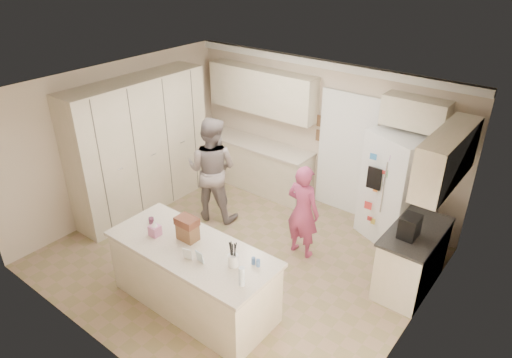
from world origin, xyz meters
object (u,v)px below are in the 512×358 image
Objects in this scene: refrigerator at (395,188)px; teen_girl at (303,211)px; coffee_maker at (410,227)px; tissue_box at (155,231)px; dollhouse_body at (188,232)px; island_base at (194,277)px; utensil_crock at (233,260)px; teen_boy at (212,169)px.

refrigerator reaches higher than teen_girl.
refrigerator is at bearing -123.67° from teen_girl.
coffee_maker is 2.14× the size of tissue_box.
tissue_box is at bearing -153.43° from dollhouse_body.
coffee_maker is at bearing -38.62° from refrigerator.
island_base is 8.46× the size of dollhouse_body.
dollhouse_body is at bearing 176.42° from utensil_crock.
teen_girl is at bearing -103.59° from refrigerator.
utensil_crock is 0.80m from dollhouse_body.
coffee_maker is at bearing 42.83° from island_base.
refrigerator reaches higher than dollhouse_body.
teen_boy is 1.79m from teen_girl.
island_base is 1.20× the size of teen_boy.
dollhouse_body reaches higher than utensil_crock.
coffee_maker is 2.00× the size of utensil_crock.
coffee_maker is (0.66, -1.17, 0.17)m from refrigerator.
refrigerator is 0.99× the size of teen_boy.
refrigerator is 3.40m from island_base.
refrigerator is 1.35m from coffee_maker.
tissue_box is (-1.94, -3.17, 0.10)m from refrigerator.
utensil_crock is 0.10× the size of teen_girl.
island_base is at bearing -137.17° from coffee_maker.
island_base is 1.47× the size of teen_girl.
utensil_crock reaches higher than island_base.
dollhouse_body is at bearing -95.37° from refrigerator.
tissue_box is at bearing 63.42° from teen_girl.
coffee_maker is at bearing 52.88° from utensil_crock.
teen_girl reaches higher than dollhouse_body.
refrigerator is at bearing 65.62° from island_base.
teen_boy reaches higher than dollhouse_body.
teen_girl is (0.50, 1.82, 0.31)m from island_base.
island_base is at bearing 106.20° from teen_boy.
dollhouse_body is 2.02m from teen_boy.
coffee_maker is 2.84m from dollhouse_body.
island_base is at bearing -175.60° from utensil_crock.
utensil_crock is 0.08× the size of teen_boy.
tissue_box is (-0.55, -0.10, 0.56)m from island_base.
coffee_maker is at bearing 39.29° from dollhouse_body.
coffee_maker is 0.14× the size of island_base.
utensil_crock is at bearing 118.59° from teen_boy.
teen_girl is (1.05, 1.92, -0.25)m from tissue_box.
refrigerator is 3.72m from tissue_box.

